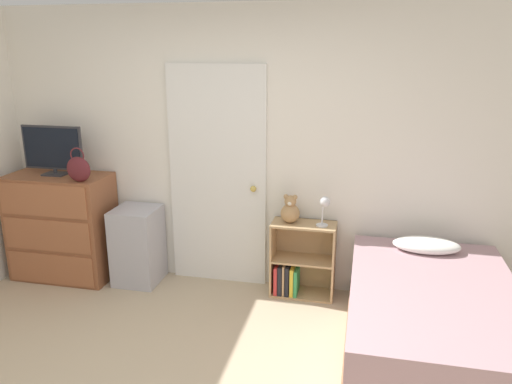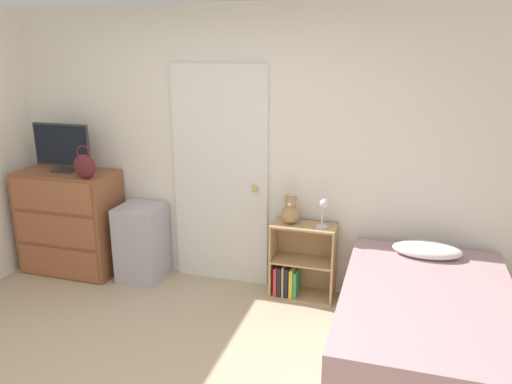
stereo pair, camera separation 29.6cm
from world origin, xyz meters
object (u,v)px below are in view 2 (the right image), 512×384
(bookshelf, at_px, (297,267))
(bed, at_px, (425,330))
(handbag, at_px, (84,166))
(tv, at_px, (62,147))
(desk_lamp, at_px, (324,207))
(teddy_bear, at_px, (290,211))
(dresser, at_px, (71,222))
(storage_bin, at_px, (142,242))

(bookshelf, xyz_separation_m, bed, (1.08, -0.79, 0.01))
(handbag, distance_m, bookshelf, 2.14)
(bookshelf, bearing_deg, bed, -36.27)
(tv, relative_size, desk_lamp, 2.20)
(handbag, bearing_deg, bed, -9.60)
(teddy_bear, bearing_deg, handbag, -171.65)
(bed, bearing_deg, bookshelf, 143.73)
(bookshelf, bearing_deg, dresser, -177.05)
(dresser, distance_m, handbag, 0.74)
(handbag, relative_size, bookshelf, 0.45)
(dresser, xyz_separation_m, storage_bin, (0.76, 0.04, -0.14))
(tv, bearing_deg, bed, -11.55)
(bookshelf, height_order, teddy_bear, teddy_bear)
(tv, distance_m, handbag, 0.42)
(tv, relative_size, teddy_bear, 2.33)
(tv, height_order, storage_bin, tv)
(desk_lamp, bearing_deg, dresser, -178.35)
(storage_bin, bearing_deg, teddy_bear, 2.78)
(bookshelf, distance_m, teddy_bear, 0.53)
(tv, distance_m, storage_bin, 1.19)
(handbag, distance_m, bed, 3.17)
(handbag, relative_size, bed, 0.17)
(storage_bin, distance_m, desk_lamp, 1.82)
(desk_lamp, bearing_deg, handbag, -173.82)
(teddy_bear, distance_m, desk_lamp, 0.31)
(teddy_bear, relative_size, bed, 0.14)
(storage_bin, relative_size, desk_lamp, 2.69)
(storage_bin, bearing_deg, bed, -15.35)
(handbag, relative_size, teddy_bear, 1.21)
(dresser, relative_size, tv, 1.70)
(handbag, bearing_deg, teddy_bear, 8.35)
(tv, height_order, bed, tv)
(bookshelf, bearing_deg, tv, -177.52)
(storage_bin, bearing_deg, tv, -178.32)
(storage_bin, relative_size, bookshelf, 1.07)
(dresser, relative_size, bookshelf, 1.49)
(desk_lamp, distance_m, bed, 1.28)
(dresser, distance_m, teddy_bear, 2.23)
(teddy_bear, bearing_deg, tv, -177.61)
(tv, xyz_separation_m, storage_bin, (0.78, 0.02, -0.90))
(tv, xyz_separation_m, bookshelf, (2.30, 0.10, -0.99))
(tv, xyz_separation_m, desk_lamp, (2.53, 0.05, -0.38))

